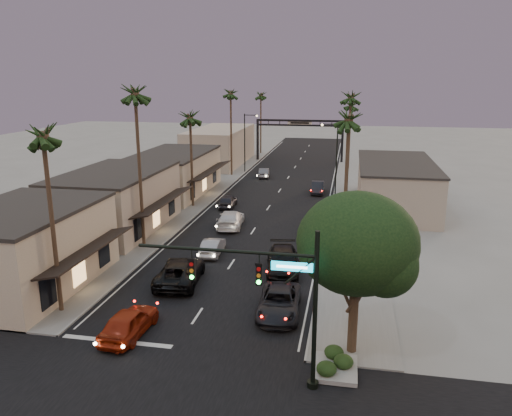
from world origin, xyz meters
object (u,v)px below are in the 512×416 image
at_px(oncoming_red, 129,322).
at_px(curbside_near, 279,302).
at_px(palm_la, 42,129).
at_px(curbside_black, 283,261).
at_px(palm_ld, 231,91).
at_px(palm_ra, 349,115).
at_px(streetlight_right, 334,153).
at_px(oncoming_silver, 213,247).
at_px(corner_tree, 358,247).
at_px(palm_rc, 351,103).
at_px(palm_rb, 351,94).
at_px(palm_far, 261,93).
at_px(arch, 300,130).
at_px(streetlight_left, 246,138).
at_px(traffic_signal, 274,285).
at_px(oncoming_pickup, 180,271).
at_px(palm_lc, 190,114).
at_px(palm_lb, 135,89).

relative_size(oncoming_red, curbside_near, 0.87).
relative_size(palm_la, curbside_black, 2.25).
height_order(oncoming_red, curbside_near, oncoming_red).
height_order(palm_ld, palm_ra, palm_ld).
xyz_separation_m(streetlight_right, oncoming_silver, (-8.97, -24.04, -4.65)).
relative_size(palm_la, oncoming_red, 2.77).
height_order(corner_tree, palm_ra, palm_ra).
height_order(palm_la, palm_ra, same).
relative_size(palm_ra, palm_rc, 1.08).
bearing_deg(palm_la, oncoming_red, -19.96).
relative_size(palm_ld, oncoming_silver, 3.45).
xyz_separation_m(streetlight_right, palm_rc, (1.68, 19.00, 5.14)).
relative_size(palm_rb, palm_far, 1.08).
distance_m(palm_ld, palm_far, 23.02).
distance_m(palm_ld, palm_rc, 19.51).
bearing_deg(curbside_black, palm_ra, 44.90).
relative_size(arch, palm_rb, 1.07).
xyz_separation_m(palm_ld, curbside_black, (12.80, -36.80, -11.56)).
bearing_deg(arch, curbside_near, -85.20).
bearing_deg(palm_ld, corner_tree, -69.19).
relative_size(arch, palm_la, 1.15).
bearing_deg(oncoming_red, streetlight_left, -83.20).
distance_m(arch, palm_rb, 28.24).
relative_size(traffic_signal, streetlight_right, 0.95).
bearing_deg(palm_la, curbside_black, 35.72).
bearing_deg(corner_tree, oncoming_pickup, 148.97).
distance_m(traffic_signal, palm_rc, 60.31).
distance_m(streetlight_left, oncoming_pickup, 43.64).
xyz_separation_m(palm_ld, oncoming_silver, (6.55, -34.04, -11.74)).
bearing_deg(palm_lc, palm_ld, 90.00).
height_order(oncoming_pickup, curbside_near, oncoming_pickup).
bearing_deg(palm_far, streetlight_right, -65.24).
height_order(streetlight_left, oncoming_red, streetlight_left).
height_order(oncoming_silver, curbside_black, curbside_black).
height_order(streetlight_left, palm_lb, palm_lb).
relative_size(palm_rb, oncoming_pickup, 2.33).
xyz_separation_m(traffic_signal, oncoming_red, (-8.78, 3.00, -4.27)).
bearing_deg(streetlight_right, oncoming_silver, -110.46).
distance_m(palm_ra, curbside_near, 17.01).
relative_size(traffic_signal, palm_lc, 0.70).
xyz_separation_m(traffic_signal, curbside_black, (-1.49, 14.20, -4.23)).
height_order(traffic_signal, corner_tree, corner_tree).
bearing_deg(palm_rb, palm_lb, -128.02).
height_order(streetlight_right, curbside_near, streetlight_right).
bearing_deg(palm_ld, curbside_black, -70.82).
relative_size(palm_ra, curbside_near, 2.40).
relative_size(oncoming_silver, curbside_black, 0.70).
height_order(streetlight_left, palm_lc, palm_lc).
bearing_deg(palm_far, palm_ld, -90.75).
distance_m(palm_la, curbside_black, 18.99).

